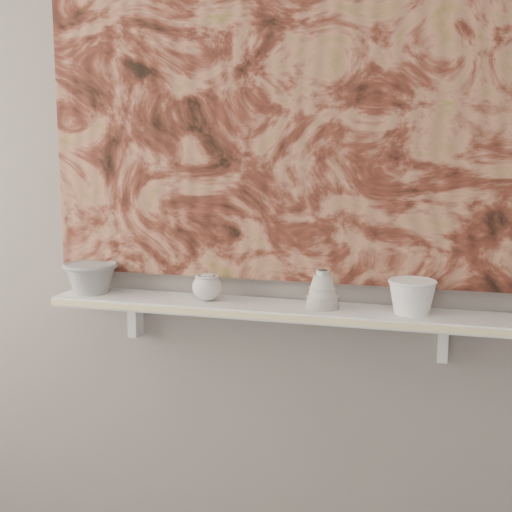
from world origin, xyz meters
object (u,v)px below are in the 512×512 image
(painting, at_px, (283,98))
(cup_cream, at_px, (207,287))
(bowl_grey, at_px, (91,277))
(shelf, at_px, (275,310))
(bowl_white, at_px, (412,296))
(bell_vessel, at_px, (322,289))

(painting, height_order, cup_cream, painting)
(bowl_grey, height_order, cup_cream, bowl_grey)
(shelf, distance_m, cup_cream, 0.22)
(painting, xyz_separation_m, cup_cream, (-0.22, -0.08, -0.57))
(painting, distance_m, cup_cream, 0.61)
(shelf, height_order, bowl_white, bowl_white)
(painting, relative_size, bowl_grey, 8.56)
(shelf, height_order, cup_cream, cup_cream)
(cup_cream, bearing_deg, bell_vessel, 0.00)
(shelf, relative_size, cup_cream, 15.45)
(shelf, bearing_deg, bowl_white, 0.00)
(painting, bearing_deg, bowl_grey, -172.50)
(bowl_grey, xyz_separation_m, bell_vessel, (0.75, 0.00, 0.01))
(bell_vessel, bearing_deg, bowl_white, 0.00)
(bowl_grey, height_order, bell_vessel, bell_vessel)
(cup_cream, distance_m, bowl_white, 0.62)
(bowl_grey, xyz_separation_m, cup_cream, (0.40, 0.00, -0.01))
(cup_cream, xyz_separation_m, bowl_white, (0.62, 0.00, 0.01))
(bowl_white, bearing_deg, painting, 168.64)
(painting, xyz_separation_m, bowl_white, (0.40, -0.08, -0.56))
(cup_cream, height_order, bell_vessel, bell_vessel)
(bell_vessel, relative_size, bowl_white, 0.83)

